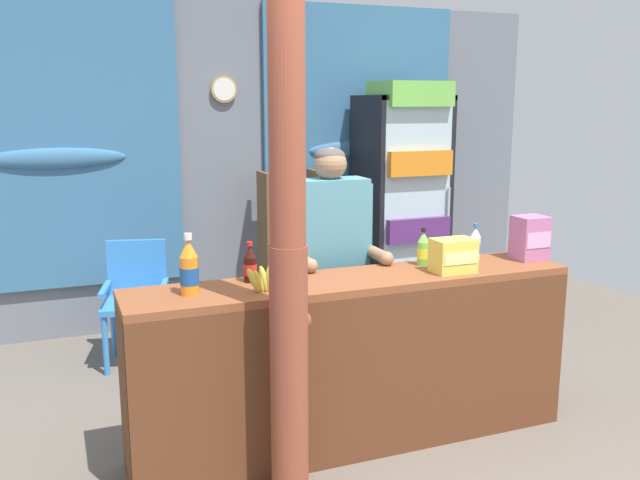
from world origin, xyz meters
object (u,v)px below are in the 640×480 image
at_px(bottle_shelf_rack, 290,245).
at_px(plastic_lawn_chair, 136,294).
at_px(shopkeeper, 331,248).
at_px(snack_box_wafer, 530,238).
at_px(soda_bottle_water, 475,244).
at_px(timber_post, 288,257).
at_px(snack_box_instant_noodle, 453,256).
at_px(stall_counter, 362,351).
at_px(soda_bottle_lime_soda, 423,249).
at_px(drink_fridge, 402,191).
at_px(soda_bottle_orange_soda, 189,269).
at_px(banana_bunch, 273,279).
at_px(soda_bottle_cola, 250,265).

xyz_separation_m(bottle_shelf_rack, plastic_lawn_chair, (-1.31, -0.43, -0.17)).
height_order(shopkeeper, snack_box_wafer, shopkeeper).
distance_m(plastic_lawn_chair, soda_bottle_water, 2.41).
distance_m(timber_post, plastic_lawn_chair, 2.23).
bearing_deg(snack_box_instant_noodle, stall_counter, -179.13).
height_order(soda_bottle_lime_soda, snack_box_wafer, snack_box_wafer).
bearing_deg(snack_box_wafer, drink_fridge, 84.18).
distance_m(soda_bottle_orange_soda, soda_bottle_water, 1.70).
relative_size(soda_bottle_water, snack_box_wafer, 0.84).
bearing_deg(stall_counter, banana_bunch, -179.99).
bearing_deg(banana_bunch, timber_post, -94.73).
distance_m(soda_bottle_orange_soda, soda_bottle_lime_soda, 1.35).
height_order(soda_bottle_lime_soda, snack_box_instant_noodle, soda_bottle_lime_soda).
height_order(soda_bottle_water, snack_box_wafer, snack_box_wafer).
relative_size(shopkeeper, soda_bottle_water, 7.41).
xyz_separation_m(shopkeeper, snack_box_wafer, (1.08, -0.44, 0.06)).
bearing_deg(timber_post, stall_counter, 31.16).
relative_size(stall_counter, soda_bottle_orange_soda, 8.07).
xyz_separation_m(snack_box_instant_noodle, banana_bunch, (-1.02, -0.01, -0.03)).
bearing_deg(stall_counter, bottle_shelf_rack, 80.51).
relative_size(bottle_shelf_rack, snack_box_instant_noodle, 5.66).
distance_m(stall_counter, soda_bottle_water, 0.98).
height_order(shopkeeper, soda_bottle_orange_soda, shopkeeper).
distance_m(bottle_shelf_rack, snack_box_wafer, 2.27).
bearing_deg(banana_bunch, bottle_shelf_rack, 68.92).
height_order(soda_bottle_cola, snack_box_instant_noodle, soda_bottle_cola).
height_order(stall_counter, timber_post, timber_post).
distance_m(bottle_shelf_rack, snack_box_instant_noodle, 2.23).
height_order(plastic_lawn_chair, snack_box_instant_noodle, snack_box_instant_noodle).
bearing_deg(soda_bottle_orange_soda, snack_box_wafer, 0.43).
distance_m(timber_post, snack_box_instant_noodle, 1.11).
bearing_deg(shopkeeper, soda_bottle_cola, -150.30).
relative_size(shopkeeper, soda_bottle_orange_soda, 5.30).
height_order(drink_fridge, shopkeeper, drink_fridge).
distance_m(shopkeeper, soda_bottle_water, 0.84).
bearing_deg(snack_box_instant_noodle, bottle_shelf_rack, 94.50).
bearing_deg(stall_counter, shopkeeper, 85.03).
bearing_deg(stall_counter, snack_box_wafer, 5.42).
relative_size(soda_bottle_water, banana_bunch, 0.81).
distance_m(drink_fridge, bottle_shelf_rack, 1.05).
relative_size(bottle_shelf_rack, shopkeeper, 0.81).
xyz_separation_m(shopkeeper, soda_bottle_cola, (-0.58, -0.33, 0.02)).
relative_size(bottle_shelf_rack, plastic_lawn_chair, 1.49).
xyz_separation_m(soda_bottle_orange_soda, soda_bottle_lime_soda, (1.34, 0.12, -0.04)).
height_order(drink_fridge, snack_box_wafer, drink_fridge).
bearing_deg(soda_bottle_water, shopkeeper, 157.54).
bearing_deg(soda_bottle_orange_soda, shopkeeper, 26.33).
relative_size(soda_bottle_cola, snack_box_wafer, 0.82).
distance_m(shopkeeper, soda_bottle_orange_soda, 1.02).
bearing_deg(soda_bottle_cola, stall_counter, -21.73).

